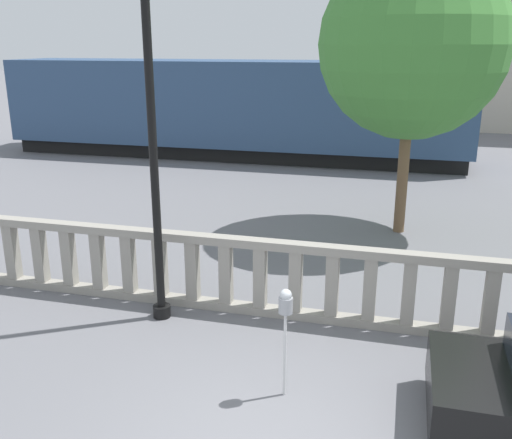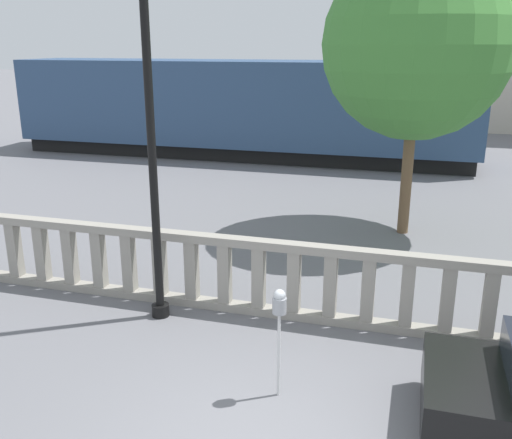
{
  "view_description": "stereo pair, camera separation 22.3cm",
  "coord_description": "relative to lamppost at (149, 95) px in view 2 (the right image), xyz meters",
  "views": [
    {
      "loc": [
        1.27,
        -5.07,
        4.37
      ],
      "look_at": [
        -1.23,
        4.38,
        1.33
      ],
      "focal_mm": 40.0,
      "sensor_mm": 36.0,
      "label": 1
    },
    {
      "loc": [
        1.48,
        -5.01,
        4.37
      ],
      "look_at": [
        -1.23,
        4.38,
        1.33
      ],
      "focal_mm": 40.0,
      "sensor_mm": 36.0,
      "label": 2
    }
  ],
  "objects": [
    {
      "name": "balustrade",
      "position": [
        2.45,
        0.54,
        -2.96
      ],
      "size": [
        13.71,
        0.24,
        1.32
      ],
      "color": "gray",
      "rests_on": "ground"
    },
    {
      "name": "parking_meter",
      "position": [
        2.44,
        -1.64,
        -2.42
      ],
      "size": [
        0.18,
        0.18,
        1.49
      ],
      "color": "silver",
      "rests_on": "ground"
    },
    {
      "name": "train_near",
      "position": [
        -2.79,
        13.73,
        -1.66
      ],
      "size": [
        18.03,
        3.16,
        4.32
      ],
      "color": "black",
      "rests_on": "ground"
    },
    {
      "name": "lamppost",
      "position": [
        0.0,
        0.0,
        0.0
      ],
      "size": [
        0.37,
        0.37,
        6.16
      ],
      "color": "black",
      "rests_on": "ground"
    },
    {
      "name": "tree_right",
      "position": [
        3.71,
        5.65,
        0.71
      ],
      "size": [
        4.19,
        4.19,
        6.43
      ],
      "color": "brown",
      "rests_on": "ground"
    }
  ]
}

